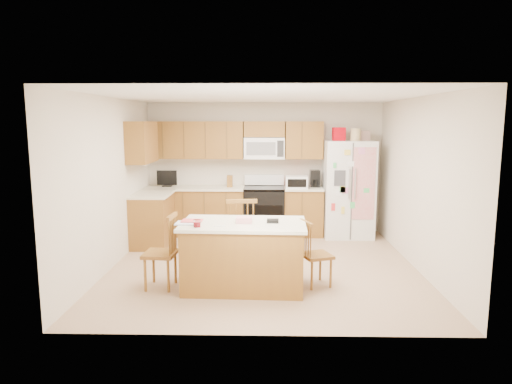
{
  "coord_description": "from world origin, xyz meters",
  "views": [
    {
      "loc": [
        0.03,
        -6.59,
        2.15
      ],
      "look_at": [
        -0.12,
        0.35,
        1.07
      ],
      "focal_mm": 32.0,
      "sensor_mm": 36.0,
      "label": 1
    }
  ],
  "objects_px": {
    "island": "(243,255)",
    "windsor_chair_right": "(315,255)",
    "windsor_chair_left": "(162,253)",
    "windsor_chair_back": "(241,235)",
    "stove": "(264,210)",
    "refrigerator": "(348,188)"
  },
  "relations": [
    {
      "from": "windsor_chair_right",
      "to": "windsor_chair_back",
      "type": "bearing_deg",
      "value": 146.92
    },
    {
      "from": "stove",
      "to": "windsor_chair_left",
      "type": "bearing_deg",
      "value": -114.74
    },
    {
      "from": "stove",
      "to": "windsor_chair_left",
      "type": "height_order",
      "value": "stove"
    },
    {
      "from": "windsor_chair_left",
      "to": "windsor_chair_back",
      "type": "bearing_deg",
      "value": 37.99
    },
    {
      "from": "refrigerator",
      "to": "stove",
      "type": "bearing_deg",
      "value": 177.7
    },
    {
      "from": "stove",
      "to": "windsor_chair_right",
      "type": "xyz_separation_m",
      "value": [
        0.68,
        -2.72,
        -0.06
      ]
    },
    {
      "from": "stove",
      "to": "island",
      "type": "distance_m",
      "value": 2.84
    },
    {
      "from": "windsor_chair_left",
      "to": "windsor_chair_right",
      "type": "bearing_deg",
      "value": 3.46
    },
    {
      "from": "island",
      "to": "windsor_chair_right",
      "type": "relative_size",
      "value": 1.9
    },
    {
      "from": "windsor_chair_back",
      "to": "windsor_chair_left",
      "type": "bearing_deg",
      "value": -142.01
    },
    {
      "from": "stove",
      "to": "island",
      "type": "relative_size",
      "value": 0.68
    },
    {
      "from": "island",
      "to": "windsor_chair_right",
      "type": "distance_m",
      "value": 0.94
    },
    {
      "from": "stove",
      "to": "island",
      "type": "bearing_deg",
      "value": -95.16
    },
    {
      "from": "windsor_chair_left",
      "to": "windsor_chair_back",
      "type": "xyz_separation_m",
      "value": [
        0.99,
        0.77,
        0.04
      ]
    },
    {
      "from": "windsor_chair_left",
      "to": "windsor_chair_back",
      "type": "relative_size",
      "value": 0.91
    },
    {
      "from": "refrigerator",
      "to": "windsor_chair_back",
      "type": "bearing_deg",
      "value": -133.29
    },
    {
      "from": "refrigerator",
      "to": "windsor_chair_back",
      "type": "xyz_separation_m",
      "value": [
        -1.89,
        -2.01,
        -0.42
      ]
    },
    {
      "from": "island",
      "to": "windsor_chair_back",
      "type": "xyz_separation_m",
      "value": [
        -0.07,
        0.76,
        0.06
      ]
    },
    {
      "from": "island",
      "to": "windsor_chair_right",
      "type": "height_order",
      "value": "island"
    },
    {
      "from": "windsor_chair_back",
      "to": "refrigerator",
      "type": "bearing_deg",
      "value": 46.71
    },
    {
      "from": "windsor_chair_back",
      "to": "windsor_chair_right",
      "type": "distance_m",
      "value": 1.2
    },
    {
      "from": "refrigerator",
      "to": "windsor_chair_right",
      "type": "bearing_deg",
      "value": -108.5
    }
  ]
}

